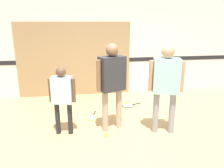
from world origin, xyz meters
TOP-DOWN VIEW (x-y plane):
  - ground_plane at (0.00, 0.00)m, footprint 16.00×16.00m
  - wall_back at (0.00, 2.53)m, footprint 16.00×0.07m
  - wall_panel at (-0.80, 2.47)m, footprint 3.25×0.05m
  - person_instructor at (-0.08, 0.13)m, footprint 0.62×0.43m
  - person_student_left at (-1.04, 0.09)m, footprint 0.50×0.27m
  - person_student_right at (0.90, -0.16)m, footprint 0.64×0.38m
  - racket_spare_on_floor at (0.55, 1.32)m, footprint 0.58×0.40m
  - racket_second_spare at (-0.45, 0.74)m, footprint 0.35×0.54m
  - tennis_ball_near_instructor at (-0.24, -0.15)m, footprint 0.07×0.07m
  - tennis_ball_by_spare_racket at (0.51, 1.45)m, footprint 0.07×0.07m

SIDE VIEW (x-z plane):
  - ground_plane at x=0.00m, z-range 0.00..0.00m
  - racket_spare_on_floor at x=0.55m, z-range -0.01..0.03m
  - racket_second_spare at x=-0.45m, z-range -0.01..0.03m
  - tennis_ball_near_instructor at x=-0.24m, z-range 0.00..0.07m
  - tennis_ball_by_spare_racket at x=0.51m, z-range 0.00..0.07m
  - person_student_left at x=-1.04m, z-range 0.16..1.50m
  - wall_panel at x=-0.80m, z-range 0.00..2.13m
  - person_student_right at x=0.90m, z-range 0.20..1.93m
  - person_instructor at x=-0.08m, z-range 0.21..1.95m
  - wall_back at x=0.00m, z-range 0.00..3.20m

